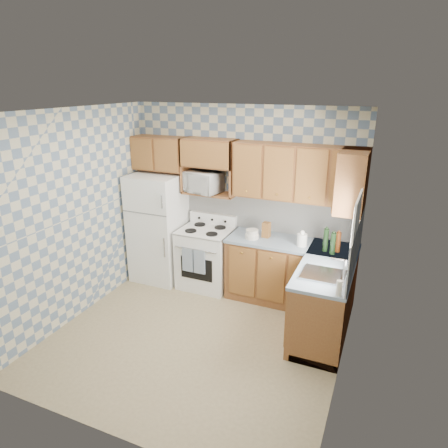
{
  "coord_description": "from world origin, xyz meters",
  "views": [
    {
      "loc": [
        1.95,
        -3.72,
        2.98
      ],
      "look_at": [
        0.05,
        0.75,
        1.25
      ],
      "focal_mm": 32.0,
      "sensor_mm": 36.0,
      "label": 1
    }
  ],
  "objects_px": {
    "refrigerator": "(158,228)",
    "microwave": "(202,182)",
    "electric_kettle": "(302,240)",
    "stove_body": "(206,258)"
  },
  "relations": [
    {
      "from": "refrigerator",
      "to": "electric_kettle",
      "type": "bearing_deg",
      "value": -0.94
    },
    {
      "from": "stove_body",
      "to": "electric_kettle",
      "type": "distance_m",
      "value": 1.55
    },
    {
      "from": "refrigerator",
      "to": "microwave",
      "type": "height_order",
      "value": "microwave"
    },
    {
      "from": "refrigerator",
      "to": "electric_kettle",
      "type": "relative_size",
      "value": 10.01
    },
    {
      "from": "microwave",
      "to": "refrigerator",
      "type": "bearing_deg",
      "value": -155.21
    },
    {
      "from": "stove_body",
      "to": "electric_kettle",
      "type": "height_order",
      "value": "electric_kettle"
    },
    {
      "from": "microwave",
      "to": "electric_kettle",
      "type": "distance_m",
      "value": 1.68
    },
    {
      "from": "microwave",
      "to": "electric_kettle",
      "type": "relative_size",
      "value": 3.25
    },
    {
      "from": "stove_body",
      "to": "refrigerator",
      "type": "bearing_deg",
      "value": -178.22
    },
    {
      "from": "refrigerator",
      "to": "microwave",
      "type": "xyz_separation_m",
      "value": [
        0.7,
        0.16,
        0.76
      ]
    }
  ]
}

